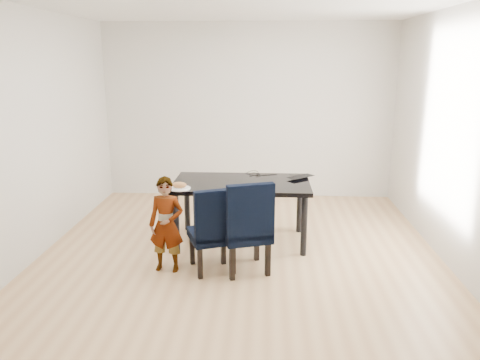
# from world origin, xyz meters

# --- Properties ---
(floor) EXTENTS (4.50, 5.00, 0.01)m
(floor) POSITION_xyz_m (0.00, 0.00, -0.01)
(floor) COLOR tan
(floor) RESTS_ON ground
(ceiling) EXTENTS (4.50, 5.00, 0.01)m
(ceiling) POSITION_xyz_m (0.00, 0.00, 2.71)
(ceiling) COLOR white
(ceiling) RESTS_ON wall_back
(wall_back) EXTENTS (4.50, 0.01, 2.70)m
(wall_back) POSITION_xyz_m (0.00, 2.50, 1.35)
(wall_back) COLOR silver
(wall_back) RESTS_ON ground
(wall_front) EXTENTS (4.50, 0.01, 2.70)m
(wall_front) POSITION_xyz_m (0.00, -2.50, 1.35)
(wall_front) COLOR silver
(wall_front) RESTS_ON ground
(wall_left) EXTENTS (0.01, 5.00, 2.70)m
(wall_left) POSITION_xyz_m (-2.25, 0.00, 1.35)
(wall_left) COLOR white
(wall_left) RESTS_ON ground
(wall_right) EXTENTS (0.01, 5.00, 2.70)m
(wall_right) POSITION_xyz_m (2.25, 0.00, 1.35)
(wall_right) COLOR silver
(wall_right) RESTS_ON ground
(dining_table) EXTENTS (1.60, 0.90, 0.75)m
(dining_table) POSITION_xyz_m (0.00, 0.50, 0.38)
(dining_table) COLOR black
(dining_table) RESTS_ON floor
(chair_left) EXTENTS (0.58, 0.59, 0.92)m
(chair_left) POSITION_xyz_m (-0.27, -0.28, 0.46)
(chair_left) COLOR black
(chair_left) RESTS_ON floor
(chair_right) EXTENTS (0.60, 0.62, 0.99)m
(chair_right) POSITION_xyz_m (0.08, -0.28, 0.49)
(chair_right) COLOR black
(chair_right) RESTS_ON floor
(child) EXTENTS (0.39, 0.27, 1.00)m
(child) POSITION_xyz_m (-0.73, -0.33, 0.50)
(child) COLOR orange
(child) RESTS_ON floor
(plate) EXTENTS (0.31, 0.31, 0.01)m
(plate) POSITION_xyz_m (-0.67, 0.15, 0.76)
(plate) COLOR white
(plate) RESTS_ON dining_table
(sandwich) EXTENTS (0.18, 0.10, 0.07)m
(sandwich) POSITION_xyz_m (-0.67, 0.15, 0.80)
(sandwich) COLOR #B47640
(sandwich) RESTS_ON plate
(laptop) EXTENTS (0.41, 0.39, 0.03)m
(laptop) POSITION_xyz_m (0.68, 0.74, 0.76)
(laptop) COLOR black
(laptop) RESTS_ON dining_table
(cable_tangle) EXTENTS (0.18, 0.18, 0.01)m
(cable_tangle) POSITION_xyz_m (0.15, 0.82, 0.75)
(cable_tangle) COLOR black
(cable_tangle) RESTS_ON dining_table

